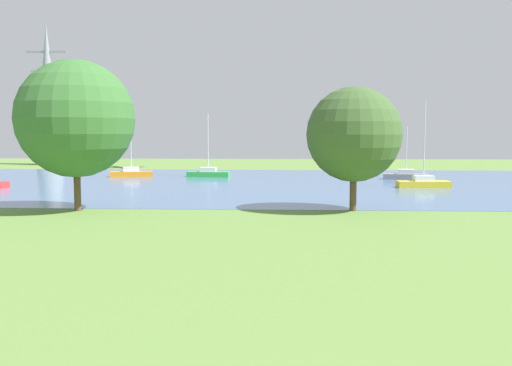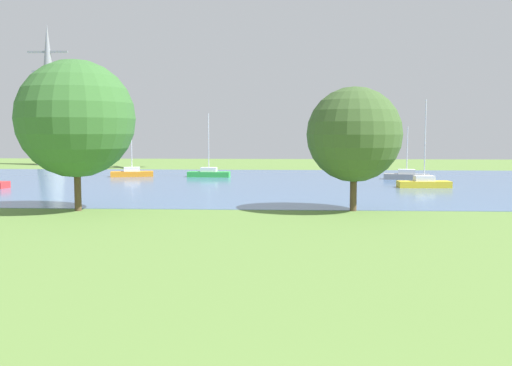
{
  "view_description": "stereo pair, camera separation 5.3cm",
  "coord_description": "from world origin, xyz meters",
  "views": [
    {
      "loc": [
        -0.44,
        -7.26,
        5.13
      ],
      "look_at": [
        -1.83,
        21.22,
        2.58
      ],
      "focal_mm": 39.97,
      "sensor_mm": 36.0,
      "label": 1
    },
    {
      "loc": [
        -0.38,
        -7.26,
        5.13
      ],
      "look_at": [
        -1.83,
        21.22,
        2.58
      ],
      "focal_mm": 39.97,
      "sensor_mm": 36.0,
      "label": 2
    }
  ],
  "objects": [
    {
      "name": "ground_plane",
      "position": [
        0.0,
        22.0,
        0.0
      ],
      "size": [
        160.0,
        160.0,
        0.0
      ],
      "primitive_type": "plane",
      "color": "olive"
    },
    {
      "name": "water_surface",
      "position": [
        0.0,
        50.0,
        0.01
      ],
      "size": [
        140.0,
        40.0,
        0.02
      ],
      "primitive_type": "cube",
      "color": "#4D709F",
      "rests_on": "ground"
    },
    {
      "name": "sailboat_yellow",
      "position": [
        12.5,
        45.9,
        0.48
      ],
      "size": [
        4.86,
        1.7,
        8.1
      ],
      "color": "yellow",
      "rests_on": "water_surface"
    },
    {
      "name": "sailboat_green",
      "position": [
        -9.07,
        57.34,
        0.47
      ],
      "size": [
        4.86,
        1.72,
        7.22
      ],
      "color": "green",
      "rests_on": "water_surface"
    },
    {
      "name": "sailboat_orange",
      "position": [
        -17.99,
        57.39,
        0.48
      ],
      "size": [
        5.02,
        2.63,
        7.95
      ],
      "color": "orange",
      "rests_on": "water_surface"
    },
    {
      "name": "sailboat_gray",
      "position": [
        12.82,
        55.0,
        0.45
      ],
      "size": [
        5.01,
        2.47,
        5.71
      ],
      "color": "gray",
      "rests_on": "water_surface"
    },
    {
      "name": "tree_mid_shore",
      "position": [
        -13.88,
        29.05,
        5.99
      ],
      "size": [
        7.6,
        7.6,
        9.79
      ],
      "color": "brown",
      "rests_on": "ground"
    },
    {
      "name": "tree_west_near",
      "position": [
        4.09,
        29.88,
        4.97
      ],
      "size": [
        6.15,
        6.15,
        8.06
      ],
      "color": "brown",
      "rests_on": "ground"
    },
    {
      "name": "electricity_pylon",
      "position": [
        -37.43,
        81.17,
        11.02
      ],
      "size": [
        6.4,
        4.4,
        22.02
      ],
      "color": "gray",
      "rests_on": "ground"
    }
  ]
}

